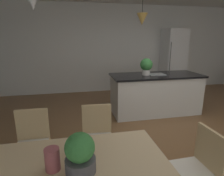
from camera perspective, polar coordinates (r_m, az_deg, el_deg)
ground_plane at (r=3.59m, az=16.23°, el=-14.28°), size 10.00×8.40×0.04m
wall_back_kitchen at (r=6.20m, az=2.86°, el=11.73°), size 10.00×0.12×2.70m
dining_table at (r=1.70m, az=-15.10°, el=-23.53°), size 1.73×0.84×0.72m
chair_kitchen_end at (r=2.12m, az=24.08°, el=-21.68°), size 0.41×0.41×0.87m
chair_far_left at (r=2.51m, az=-23.13°, el=-15.48°), size 0.41×0.41×0.87m
chair_far_right at (r=2.47m, az=-4.40°, el=-14.75°), size 0.43×0.43×0.87m
kitchen_island at (r=4.44m, az=13.01°, el=-1.57°), size 2.03×0.84×0.91m
refrigerator at (r=6.48m, az=17.99°, el=7.96°), size 0.66×0.67×1.98m
pendant_over_island_main at (r=4.13m, az=9.11°, el=19.95°), size 0.22×0.22×0.75m
potted_plant_on_island at (r=4.21m, az=10.38°, el=6.65°), size 0.27×0.27×0.37m
potted_plant_on_table at (r=1.48m, az=-9.67°, el=-19.02°), size 0.23×0.23×0.32m
vase_on_dining_table at (r=1.58m, az=-17.65°, el=-19.93°), size 0.11×0.11×0.18m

